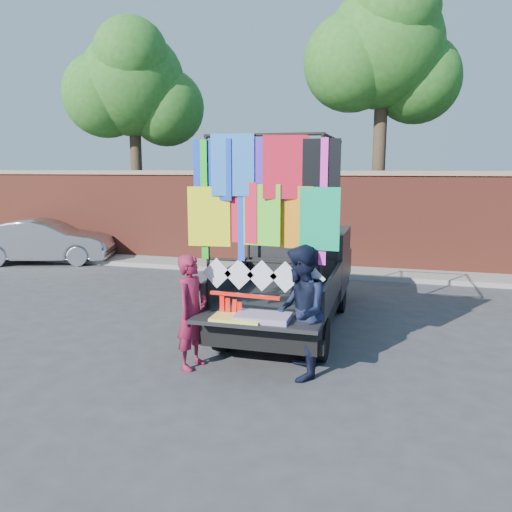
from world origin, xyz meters
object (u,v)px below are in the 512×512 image
(sedan, at_px, (45,241))
(woman, at_px, (192,312))
(man, at_px, (300,312))
(pickup_truck, at_px, (296,275))

(sedan, bearing_deg, woman, -148.16)
(sedan, relative_size, man, 2.17)
(pickup_truck, height_order, man, pickup_truck)
(woman, bearing_deg, pickup_truck, -8.59)
(pickup_truck, height_order, woman, pickup_truck)
(pickup_truck, height_order, sedan, pickup_truck)
(man, bearing_deg, woman, -100.37)
(sedan, height_order, woman, woman)
(sedan, distance_m, man, 10.29)
(sedan, xyz_separation_m, woman, (7.00, -5.94, 0.16))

